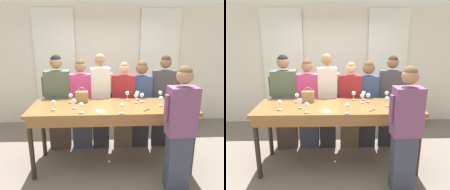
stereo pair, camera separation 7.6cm
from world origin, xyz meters
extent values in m
plane|color=#70665B|center=(0.00, 0.00, 0.00)|extent=(18.00, 18.00, 0.00)
cube|color=silver|center=(0.00, 1.97, 1.40)|extent=(12.00, 0.06, 2.80)
cube|color=white|center=(-1.22, 1.90, 1.34)|extent=(0.93, 0.03, 2.69)
cube|color=white|center=(1.22, 1.90, 1.34)|extent=(0.93, 0.03, 2.69)
cube|color=brown|center=(0.00, 0.00, 1.01)|extent=(2.54, 0.83, 0.05)
cube|color=brown|center=(0.00, -0.40, 0.92)|extent=(2.44, 0.03, 0.12)
cylinder|color=#2D2319|center=(-1.20, -0.34, 0.49)|extent=(0.07, 0.07, 0.98)
cylinder|color=#2D2319|center=(1.20, -0.34, 0.49)|extent=(0.07, 0.07, 0.98)
cylinder|color=#2D2319|center=(-1.20, 0.34, 0.49)|extent=(0.07, 0.07, 0.98)
cylinder|color=#2D2319|center=(1.20, 0.34, 0.49)|extent=(0.07, 0.07, 0.98)
cylinder|color=black|center=(0.98, 0.12, 1.13)|extent=(0.07, 0.07, 0.20)
cone|color=black|center=(0.98, 0.12, 1.25)|extent=(0.07, 0.07, 0.04)
cylinder|color=black|center=(0.98, 0.12, 1.31)|extent=(0.03, 0.03, 0.07)
cylinder|color=beige|center=(0.98, 0.12, 1.12)|extent=(0.07, 0.07, 0.08)
cube|color=#997A4C|center=(-0.49, 0.23, 1.12)|extent=(0.20, 0.11, 0.18)
torus|color=#997A4C|center=(-0.49, 0.23, 1.22)|extent=(0.13, 0.01, 0.13)
cylinder|color=white|center=(0.84, 0.32, 1.04)|extent=(0.06, 0.06, 0.00)
cylinder|color=white|center=(0.84, 0.32, 1.08)|extent=(0.01, 0.01, 0.08)
sphere|color=white|center=(0.84, 0.32, 1.15)|extent=(0.07, 0.07, 0.07)
cylinder|color=white|center=(-0.67, 0.21, 1.04)|extent=(0.06, 0.06, 0.00)
cylinder|color=white|center=(-0.67, 0.21, 1.08)|extent=(0.01, 0.01, 0.08)
sphere|color=white|center=(-0.67, 0.21, 1.15)|extent=(0.07, 0.07, 0.07)
cylinder|color=white|center=(0.50, 0.19, 1.04)|extent=(0.06, 0.06, 0.00)
cylinder|color=white|center=(0.50, 0.19, 1.08)|extent=(0.01, 0.01, 0.08)
sphere|color=white|center=(0.50, 0.19, 1.15)|extent=(0.07, 0.07, 0.07)
cylinder|color=white|center=(-0.87, -0.15, 1.04)|extent=(0.06, 0.06, 0.00)
cylinder|color=white|center=(-0.87, -0.15, 1.08)|extent=(0.01, 0.01, 0.08)
sphere|color=white|center=(-0.87, -0.15, 1.15)|extent=(0.07, 0.07, 0.07)
cylinder|color=white|center=(-0.58, -0.09, 1.04)|extent=(0.06, 0.06, 0.00)
cylinder|color=white|center=(-0.58, -0.09, 1.08)|extent=(0.01, 0.01, 0.08)
sphere|color=white|center=(-0.58, -0.09, 1.15)|extent=(0.07, 0.07, 0.07)
cylinder|color=white|center=(0.27, 0.32, 1.04)|extent=(0.06, 0.06, 0.00)
cylinder|color=white|center=(0.27, 0.32, 1.08)|extent=(0.01, 0.01, 0.08)
sphere|color=white|center=(0.27, 0.32, 1.15)|extent=(0.07, 0.07, 0.07)
cylinder|color=white|center=(0.40, 0.15, 1.04)|extent=(0.06, 0.06, 0.00)
cylinder|color=white|center=(0.40, 0.15, 1.08)|extent=(0.01, 0.01, 0.08)
sphere|color=white|center=(0.40, 0.15, 1.15)|extent=(0.07, 0.07, 0.07)
sphere|color=maroon|center=(0.40, 0.15, 1.14)|extent=(0.05, 0.05, 0.05)
cylinder|color=white|center=(0.76, -0.03, 1.04)|extent=(0.06, 0.06, 0.00)
cylinder|color=white|center=(0.76, -0.03, 1.08)|extent=(0.01, 0.01, 0.08)
sphere|color=white|center=(0.76, -0.03, 1.15)|extent=(0.07, 0.07, 0.07)
sphere|color=maroon|center=(0.76, -0.03, 1.14)|extent=(0.05, 0.05, 0.05)
cylinder|color=white|center=(1.07, 0.28, 1.04)|extent=(0.06, 0.06, 0.00)
cylinder|color=white|center=(1.07, 0.28, 1.08)|extent=(0.01, 0.01, 0.08)
sphere|color=white|center=(1.07, 0.28, 1.15)|extent=(0.07, 0.07, 0.07)
sphere|color=maroon|center=(1.07, 0.28, 1.14)|extent=(0.05, 0.05, 0.05)
cylinder|color=white|center=(0.12, -0.34, 1.04)|extent=(0.06, 0.06, 0.00)
cylinder|color=white|center=(0.12, -0.34, 1.08)|extent=(0.01, 0.01, 0.08)
sphere|color=white|center=(0.12, -0.34, 1.15)|extent=(0.07, 0.07, 0.07)
cylinder|color=white|center=(-0.46, -0.29, 1.04)|extent=(0.06, 0.06, 0.00)
cylinder|color=white|center=(-0.46, -0.29, 1.08)|extent=(0.01, 0.01, 0.08)
sphere|color=white|center=(-0.46, -0.29, 1.15)|extent=(0.07, 0.07, 0.07)
sphere|color=maroon|center=(-0.46, -0.29, 1.14)|extent=(0.05, 0.05, 0.05)
cylinder|color=white|center=(0.45, 0.32, 1.04)|extent=(0.06, 0.06, 0.00)
cylinder|color=white|center=(0.45, 0.32, 1.08)|extent=(0.01, 0.01, 0.08)
sphere|color=white|center=(0.45, 0.32, 1.15)|extent=(0.07, 0.07, 0.07)
sphere|color=maroon|center=(0.45, 0.32, 1.14)|extent=(0.05, 0.05, 0.05)
cube|color=white|center=(-0.18, -0.26, 1.04)|extent=(0.14, 0.14, 0.00)
cylinder|color=black|center=(0.49, -0.25, 1.04)|extent=(0.11, 0.11, 0.01)
cube|color=#473833|center=(-0.96, 0.63, 0.42)|extent=(0.39, 0.26, 0.84)
cube|color=#4C5B47|center=(-0.96, 0.63, 1.17)|extent=(0.46, 0.30, 0.66)
sphere|color=#9E7051|center=(-0.96, 0.63, 1.64)|extent=(0.22, 0.22, 0.22)
sphere|color=black|center=(-0.96, 0.63, 1.68)|extent=(0.19, 0.19, 0.19)
cylinder|color=#4C5B47|center=(-0.71, 0.65, 1.22)|extent=(0.08, 0.08, 0.36)
cylinder|color=#4C5B47|center=(-1.20, 0.61, 1.22)|extent=(0.08, 0.08, 0.36)
cube|color=#383D51|center=(-0.53, 0.63, 0.40)|extent=(0.36, 0.18, 0.80)
cube|color=#C63D7A|center=(-0.53, 0.63, 1.11)|extent=(0.42, 0.21, 0.63)
sphere|color=#9E7051|center=(-0.53, 0.63, 1.57)|extent=(0.20, 0.20, 0.20)
sphere|color=brown|center=(-0.53, 0.63, 1.60)|extent=(0.18, 0.18, 0.18)
cylinder|color=#C63D7A|center=(-0.30, 0.63, 1.16)|extent=(0.07, 0.07, 0.35)
cylinder|color=#C63D7A|center=(-0.77, 0.63, 1.16)|extent=(0.07, 0.07, 0.35)
cube|color=#28282D|center=(-0.18, 0.63, 0.43)|extent=(0.31, 0.22, 0.86)
cube|color=silver|center=(-0.18, 0.63, 1.20)|extent=(0.37, 0.26, 0.68)
sphere|color=#9E7051|center=(-0.18, 0.63, 1.67)|extent=(0.19, 0.19, 0.19)
sphere|color=#93754C|center=(-0.18, 0.63, 1.70)|extent=(0.17, 0.17, 0.17)
cylinder|color=silver|center=(0.01, 0.65, 1.25)|extent=(0.08, 0.08, 0.37)
cylinder|color=silver|center=(-0.38, 0.61, 1.25)|extent=(0.08, 0.08, 0.37)
cube|color=brown|center=(0.25, 0.63, 0.39)|extent=(0.38, 0.23, 0.79)
cube|color=maroon|center=(0.25, 0.63, 1.10)|extent=(0.44, 0.27, 0.62)
sphere|color=#DBAD89|center=(0.25, 0.63, 1.53)|extent=(0.18, 0.18, 0.18)
sphere|color=#93754C|center=(0.25, 0.63, 1.56)|extent=(0.16, 0.16, 0.16)
cylinder|color=maroon|center=(0.48, 0.59, 1.14)|extent=(0.08, 0.08, 0.34)
cylinder|color=maroon|center=(0.02, 0.67, 1.14)|extent=(0.08, 0.08, 0.34)
cube|color=#28282D|center=(0.57, 0.63, 0.39)|extent=(0.33, 0.19, 0.78)
cube|color=#334775|center=(0.57, 0.63, 1.08)|extent=(0.39, 0.22, 0.61)
sphere|color=brown|center=(0.57, 0.63, 1.53)|extent=(0.22, 0.22, 0.22)
sphere|color=brown|center=(0.57, 0.63, 1.57)|extent=(0.19, 0.19, 0.19)
cylinder|color=#334775|center=(0.78, 0.62, 1.13)|extent=(0.07, 0.07, 0.34)
cylinder|color=#334775|center=(0.36, 0.64, 1.13)|extent=(0.07, 0.07, 0.34)
cube|color=#28282D|center=(1.00, 0.63, 0.42)|extent=(0.41, 0.25, 0.83)
cube|color=#3D3D42|center=(1.00, 0.63, 1.16)|extent=(0.48, 0.29, 0.66)
sphere|color=brown|center=(1.00, 0.63, 1.63)|extent=(0.21, 0.21, 0.21)
sphere|color=#332319|center=(1.00, 0.63, 1.66)|extent=(0.18, 0.18, 0.18)
cylinder|color=#3D3D42|center=(1.24, 0.58, 1.21)|extent=(0.08, 0.08, 0.36)
cylinder|color=#3D3D42|center=(0.76, 0.68, 1.21)|extent=(0.08, 0.08, 0.36)
cube|color=#383D51|center=(0.87, -0.64, 0.41)|extent=(0.32, 0.21, 0.82)
cube|color=#704266|center=(0.87, -0.64, 1.15)|extent=(0.38, 0.25, 0.65)
sphere|color=#9E7051|center=(0.87, -0.64, 1.62)|extent=(0.21, 0.21, 0.21)
sphere|color=brown|center=(0.87, -0.64, 1.65)|extent=(0.19, 0.19, 0.19)
cylinder|color=#704266|center=(0.66, -0.65, 1.20)|extent=(0.07, 0.07, 0.36)
cylinder|color=#704266|center=(1.07, -0.63, 1.20)|extent=(0.07, 0.07, 0.36)
cylinder|color=#4C4C51|center=(1.97, 1.62, 0.14)|extent=(0.28, 0.28, 0.28)
ellipsoid|color=#38753D|center=(1.97, 1.62, 0.47)|extent=(0.30, 0.30, 0.43)
camera|label=1|loc=(-0.18, -3.25, 2.10)|focal=35.00mm
camera|label=2|loc=(-0.10, -3.25, 2.10)|focal=35.00mm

